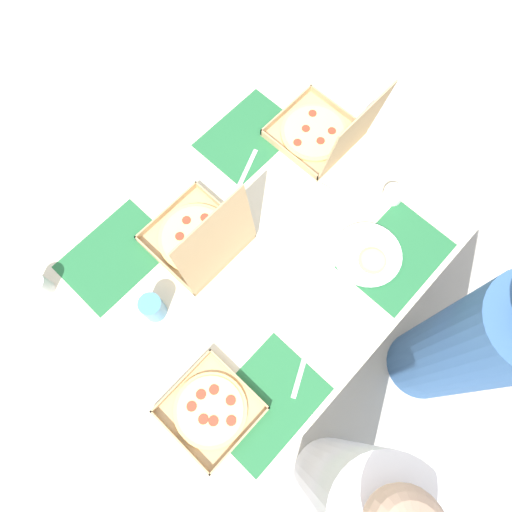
% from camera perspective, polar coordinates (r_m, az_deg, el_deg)
% --- Properties ---
extents(ground_plane, '(6.00, 6.00, 0.00)m').
position_cam_1_polar(ground_plane, '(2.36, 0.00, -6.19)').
color(ground_plane, beige).
extents(dining_table, '(1.49, 1.01, 0.76)m').
position_cam_1_polar(dining_table, '(1.74, 0.00, -1.17)').
color(dining_table, '#3F3328').
rests_on(dining_table, ground_plane).
extents(placemat_near_left, '(0.36, 0.26, 0.00)m').
position_cam_1_polar(placemat_near_left, '(1.86, -0.93, 14.35)').
color(placemat_near_left, '#236638').
rests_on(placemat_near_left, dining_table).
extents(placemat_near_right, '(0.36, 0.26, 0.00)m').
position_cam_1_polar(placemat_near_right, '(1.71, -16.66, 0.03)').
color(placemat_near_right, '#236638').
rests_on(placemat_near_right, dining_table).
extents(placemat_far_left, '(0.36, 0.26, 0.00)m').
position_cam_1_polar(placemat_far_left, '(1.71, 16.66, -0.01)').
color(placemat_far_left, '#236638').
rests_on(placemat_far_left, dining_table).
extents(placemat_far_right, '(0.36, 0.26, 0.00)m').
position_cam_1_polar(placemat_far_right, '(1.54, 1.14, -17.35)').
color(placemat_far_right, '#236638').
rests_on(placemat_far_right, dining_table).
extents(pizza_box_corner_left, '(0.30, 0.30, 0.33)m').
position_cam_1_polar(pizza_box_corner_left, '(1.62, -6.80, 2.08)').
color(pizza_box_corner_left, tan).
rests_on(pizza_box_corner_left, dining_table).
extents(pizza_box_edge_far, '(0.26, 0.26, 0.04)m').
position_cam_1_polar(pizza_box_edge_far, '(1.54, -5.54, -18.10)').
color(pizza_box_edge_far, tan).
rests_on(pizza_box_edge_far, dining_table).
extents(pizza_box_center, '(0.29, 0.33, 0.32)m').
position_cam_1_polar(pizza_box_center, '(1.82, 8.07, 14.64)').
color(pizza_box_center, tan).
rests_on(pizza_box_center, dining_table).
extents(plate_middle, '(0.24, 0.24, 0.03)m').
position_cam_1_polar(plate_middle, '(1.67, 13.41, 0.09)').
color(plate_middle, white).
rests_on(plate_middle, dining_table).
extents(plate_far_left, '(0.21, 0.21, 0.02)m').
position_cam_1_polar(plate_far_left, '(1.71, 6.62, 5.69)').
color(plate_far_left, white).
rests_on(plate_far_left, dining_table).
extents(cup_dark, '(0.07, 0.07, 0.11)m').
position_cam_1_polar(cup_dark, '(1.56, -12.42, -6.13)').
color(cup_dark, teal).
rests_on(cup_dark, dining_table).
extents(cup_spare, '(0.07, 0.07, 0.09)m').
position_cam_1_polar(cup_spare, '(1.71, -24.77, -3.30)').
color(cup_spare, silver).
rests_on(cup_spare, dining_table).
extents(condiment_bowl, '(0.07, 0.07, 0.04)m').
position_cam_1_polar(condiment_bowl, '(1.78, 16.30, 7.17)').
color(condiment_bowl, white).
rests_on(condiment_bowl, dining_table).
extents(fork_by_near_left, '(0.18, 0.08, 0.00)m').
position_cam_1_polar(fork_by_near_left, '(1.78, -1.17, 10.35)').
color(fork_by_near_left, '#B7B7BC').
rests_on(fork_by_near_left, dining_table).
extents(fork_by_far_right, '(0.18, 0.10, 0.00)m').
position_cam_1_polar(fork_by_far_right, '(1.55, 5.54, -13.48)').
color(fork_by_far_right, '#B7B7BC').
rests_on(fork_by_far_right, dining_table).
extents(diner_left_seat, '(0.32, 0.32, 1.21)m').
position_cam_1_polar(diner_left_seat, '(1.94, 24.34, -9.99)').
color(diner_left_seat, '#33598C').
rests_on(diner_left_seat, ground_plane).
extents(diner_right_seat, '(0.32, 0.32, 1.22)m').
position_cam_1_polar(diner_right_seat, '(1.79, 11.76, -26.32)').
color(diner_right_seat, white).
rests_on(diner_right_seat, ground_plane).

